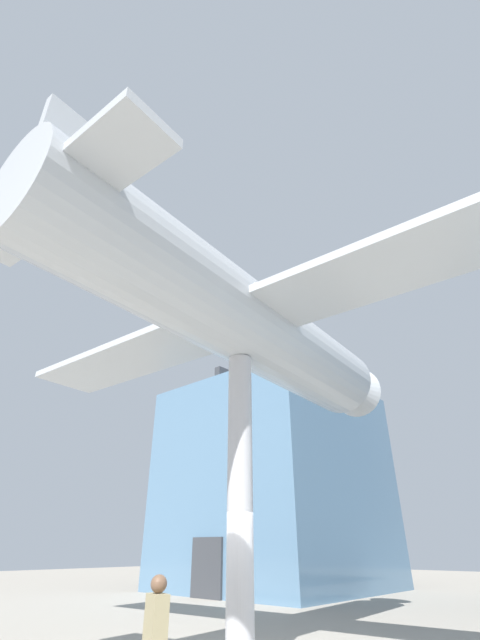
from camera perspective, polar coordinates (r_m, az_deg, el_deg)
The scene contains 4 objects.
glass_pavilion_left at distance 25.16m, azimuth 4.75°, elevation -21.05°, with size 9.48×10.14×10.44m.
support_pylon_central at distance 9.20m, azimuth -0.00°, elevation -21.93°, with size 0.52×0.52×5.75m.
suspended_airplane at distance 10.60m, azimuth 1.05°, elevation -0.61°, with size 14.95×13.00×3.12m.
visitor_person at distance 7.27m, azimuth -11.24°, elevation -35.64°, with size 0.45×0.34×1.56m.
Camera 1 is at (6.10, -6.82, 1.89)m, focal length 24.00 mm.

